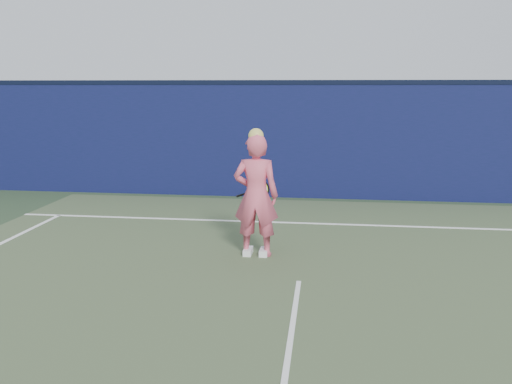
# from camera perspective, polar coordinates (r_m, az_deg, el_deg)

# --- Properties ---
(ground) EXTENTS (80.00, 80.00, 0.00)m
(ground) POSITION_cam_1_polar(r_m,az_deg,el_deg) (6.17, 4.05, -12.68)
(ground) COLOR #2D3C25
(ground) RESTS_ON ground
(backstop_wall) EXTENTS (24.00, 0.40, 2.50)m
(backstop_wall) POSITION_cam_1_polar(r_m,az_deg,el_deg) (12.20, 5.94, 5.29)
(backstop_wall) COLOR #0C1438
(backstop_wall) RESTS_ON ground
(wall_cap) EXTENTS (24.00, 0.42, 0.10)m
(wall_cap) POSITION_cam_1_polar(r_m,az_deg,el_deg) (12.13, 6.07, 11.41)
(wall_cap) COLOR black
(wall_cap) RESTS_ON backstop_wall
(player) EXTENTS (0.66, 0.44, 1.89)m
(player) POSITION_cam_1_polar(r_m,az_deg,el_deg) (7.90, 0.00, -0.35)
(player) COLOR #E35872
(player) RESTS_ON ground
(racket) EXTENTS (0.52, 0.18, 0.28)m
(racket) POSITION_cam_1_polar(r_m,az_deg,el_deg) (8.37, 0.35, 0.22)
(racket) COLOR black
(racket) RESTS_ON ground
(court_lines) EXTENTS (11.00, 12.04, 0.01)m
(court_lines) POSITION_cam_1_polar(r_m,az_deg,el_deg) (5.86, 3.85, -13.87)
(court_lines) COLOR white
(court_lines) RESTS_ON court_surface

